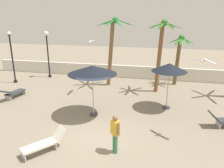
% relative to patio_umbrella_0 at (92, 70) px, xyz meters
% --- Properties ---
extents(ground_plane, '(56.00, 56.00, 0.00)m').
position_rel_patio_umbrella_0_xyz_m(ground_plane, '(0.73, -1.83, -2.65)').
color(ground_plane, gray).
extents(boundary_wall, '(25.20, 0.30, 1.10)m').
position_rel_patio_umbrella_0_xyz_m(boundary_wall, '(0.73, 8.03, -2.10)').
color(boundary_wall, silver).
rests_on(boundary_wall, ground_plane).
extents(patio_umbrella_0, '(2.67, 2.67, 2.94)m').
position_rel_patio_umbrella_0_xyz_m(patio_umbrella_0, '(0.00, 0.00, 0.00)').
color(patio_umbrella_0, '#333338').
rests_on(patio_umbrella_0, ground_plane).
extents(patio_umbrella_2, '(2.06, 2.06, 2.84)m').
position_rel_patio_umbrella_0_xyz_m(patio_umbrella_2, '(4.08, 1.87, -0.11)').
color(patio_umbrella_2, '#333338').
rests_on(patio_umbrella_2, ground_plane).
extents(palm_tree_0, '(2.77, 2.74, 5.29)m').
position_rel_patio_umbrella_0_xyz_m(palm_tree_0, '(-0.14, 5.65, 0.70)').
color(palm_tree_0, brown).
rests_on(palm_tree_0, ground_plane).
extents(palm_tree_1, '(1.96, 1.95, 4.00)m').
position_rel_patio_umbrella_0_xyz_m(palm_tree_1, '(4.93, 6.89, -0.09)').
color(palm_tree_1, brown).
rests_on(palm_tree_1, ground_plane).
extents(palm_tree_2, '(2.25, 2.24, 5.17)m').
position_rel_patio_umbrella_0_xyz_m(palm_tree_2, '(3.51, 4.84, 0.60)').
color(palm_tree_2, brown).
rests_on(palm_tree_2, ground_plane).
extents(lamp_post_0, '(0.30, 0.30, 4.17)m').
position_rel_patio_umbrella_0_xyz_m(lamp_post_0, '(-8.19, 4.59, -0.40)').
color(lamp_post_0, black).
rests_on(lamp_post_0, ground_plane).
extents(lamp_post_1, '(0.41, 0.41, 4.07)m').
position_rel_patio_umbrella_0_xyz_m(lamp_post_1, '(-6.14, 6.69, 0.02)').
color(lamp_post_1, black).
rests_on(lamp_post_1, ground_plane).
extents(lounge_chair_0, '(0.89, 1.91, 0.81)m').
position_rel_patio_umbrella_0_xyz_m(lounge_chair_0, '(-6.14, 1.37, -2.24)').
color(lounge_chair_0, '#B7B7BC').
rests_on(lounge_chair_0, ground_plane).
extents(lounge_chair_2, '(1.61, 1.82, 0.84)m').
position_rel_patio_umbrella_0_xyz_m(lounge_chair_2, '(-1.00, -3.79, -2.26)').
color(lounge_chair_2, '#B7B7BC').
rests_on(lounge_chair_2, ground_plane).
extents(guest_0, '(0.43, 0.42, 1.70)m').
position_rel_patio_umbrella_0_xyz_m(guest_0, '(1.92, -3.24, -1.61)').
color(guest_0, '#3F8C59').
rests_on(guest_0, ground_plane).
extents(seagull_0, '(0.96, 0.83, 0.17)m').
position_rel_patio_umbrella_0_xyz_m(seagull_0, '(5.32, -1.24, 1.00)').
color(seagull_0, white).
extents(seagull_1, '(0.38, 1.09, 0.18)m').
position_rel_patio_umbrella_0_xyz_m(seagull_1, '(-1.07, 3.46, 1.10)').
color(seagull_1, white).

